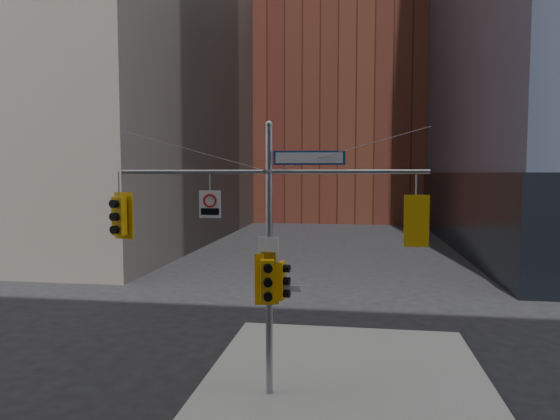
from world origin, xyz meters
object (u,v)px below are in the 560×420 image
(traffic_light_west_arm, at_px, (119,216))
(traffic_light_east_arm, at_px, (415,220))
(street_sign_blade, at_px, (309,158))
(traffic_light_pole_front, at_px, (267,281))
(signal_assembly, at_px, (269,233))
(traffic_light_pole_side, at_px, (281,281))
(regulatory_sign_arm, at_px, (210,203))

(traffic_light_west_arm, xyz_separation_m, traffic_light_east_arm, (7.80, -0.01, 0.00))
(street_sign_blade, bearing_deg, traffic_light_pole_front, -172.25)
(signal_assembly, relative_size, traffic_light_pole_front, 5.97)
(traffic_light_pole_side, bearing_deg, traffic_light_east_arm, -79.47)
(traffic_light_pole_side, distance_m, street_sign_blade, 3.25)
(traffic_light_west_arm, height_order, traffic_light_pole_side, traffic_light_west_arm)
(traffic_light_east_arm, bearing_deg, traffic_light_pole_front, 2.31)
(street_sign_blade, height_order, regulatory_sign_arm, street_sign_blade)
(traffic_light_pole_side, height_order, regulatory_sign_arm, regulatory_sign_arm)
(traffic_light_pole_side, bearing_deg, traffic_light_west_arm, 100.33)
(traffic_light_west_arm, relative_size, street_sign_blade, 0.71)
(traffic_light_west_arm, relative_size, traffic_light_pole_side, 1.29)
(traffic_light_west_arm, bearing_deg, traffic_light_pole_side, 14.09)
(traffic_light_west_arm, relative_size, traffic_light_east_arm, 1.01)
(signal_assembly, relative_size, regulatory_sign_arm, 11.10)
(traffic_light_east_arm, distance_m, street_sign_blade, 3.06)
(traffic_light_pole_side, xyz_separation_m, regulatory_sign_arm, (-1.89, -0.02, 2.00))
(regulatory_sign_arm, bearing_deg, traffic_light_pole_side, -3.48)
(traffic_light_east_arm, relative_size, regulatory_sign_arm, 1.77)
(traffic_light_west_arm, distance_m, street_sign_blade, 5.39)
(signal_assembly, relative_size, traffic_light_east_arm, 6.28)
(traffic_light_west_arm, xyz_separation_m, traffic_light_pole_side, (4.44, -0.01, -1.63))
(traffic_light_pole_front, bearing_deg, traffic_light_east_arm, -10.04)
(signal_assembly, relative_size, traffic_light_west_arm, 6.21)
(regulatory_sign_arm, bearing_deg, signal_assembly, -3.33)
(traffic_light_pole_front, xyz_separation_m, street_sign_blade, (1.04, 0.27, 3.13))
(traffic_light_west_arm, distance_m, traffic_light_east_arm, 7.80)
(traffic_light_west_arm, bearing_deg, signal_assembly, 14.09)
(traffic_light_west_arm, xyz_separation_m, regulatory_sign_arm, (2.55, -0.03, 0.37))
(street_sign_blade, bearing_deg, traffic_light_west_arm, 173.04)
(traffic_light_pole_front, bearing_deg, regulatory_sign_arm, 156.87)
(traffic_light_pole_side, height_order, traffic_light_pole_front, traffic_light_pole_front)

